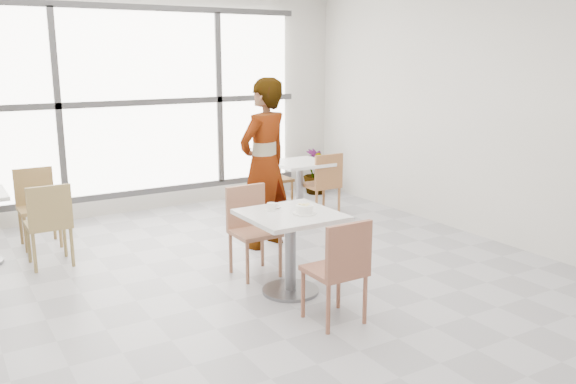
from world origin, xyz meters
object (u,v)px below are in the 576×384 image
bg_chair_right_near (324,181)px  person (264,164)px  main_table (290,237)px  chair_far (251,224)px  bg_table_right (300,181)px  bg_chair_left_far (37,201)px  plant_right (316,172)px  bg_chair_right_far (271,173)px  chair_near (340,265)px  oatmeal_bowl (304,209)px  bg_chair_left_near (49,220)px  coffee_cup (272,207)px

bg_chair_right_near → person: bearing=27.1°
main_table → person: size_ratio=0.42×
person → main_table: bearing=51.3°
main_table → chair_far: bearing=95.6°
bg_table_right → bg_chair_left_far: size_ratio=0.86×
main_table → plant_right: 4.02m
person → bg_chair_left_far: bearing=-52.2°
person → bg_table_right: 1.39m
person → bg_chair_right_near: bearing=-172.3°
bg_chair_right_far → bg_table_right: bearing=-81.7°
main_table → bg_chair_right_far: bg_chair_right_far is taller
chair_far → chair_near: bearing=-87.9°
main_table → chair_near: (-0.01, -0.77, -0.02)m
main_table → bg_table_right: size_ratio=1.07×
bg_chair_right_far → bg_chair_right_near: bearing=-67.4°
chair_near → bg_chair_right_far: (1.39, 3.53, 0.00)m
bg_table_right → person: bearing=-139.9°
plant_right → oatmeal_bowl: bearing=-125.4°
bg_chair_left_far → plant_right: size_ratio=1.26×
bg_table_right → bg_chair_left_near: (-3.20, -0.32, 0.01)m
chair_far → bg_chair_right_far: (1.44, 2.12, 0.00)m
main_table → bg_chair_right_far: 3.09m
person → bg_chair_right_far: bearing=-141.5°
bg_chair_right_near → bg_chair_right_far: same height
chair_far → bg_chair_right_near: size_ratio=1.00×
bg_chair_right_far → plant_right: bearing=22.6°
person → bg_chair_right_far: size_ratio=2.17×
coffee_cup → plant_right: bearing=50.2°
chair_far → oatmeal_bowl: size_ratio=4.14×
bg_chair_left_near → bg_chair_right_far: (3.11, 0.93, 0.00)m
chair_far → bg_table_right: 2.15m
chair_far → person: size_ratio=0.46×
bg_table_right → bg_chair_left_near: 3.21m
main_table → plant_right: (2.42, 3.20, -0.18)m
oatmeal_bowl → bg_chair_left_far: 3.35m
bg_chair_left_far → bg_chair_right_far: (3.09, 0.04, 0.00)m
main_table → bg_chair_left_far: size_ratio=0.92×
main_table → bg_chair_left_near: 2.52m
oatmeal_bowl → plant_right: 4.06m
chair_near → bg_chair_left_far: (-1.70, 3.49, 0.00)m
chair_near → bg_chair_left_near: same height
chair_far → person: bearing=51.8°
chair_near → main_table: bearing=-90.8°
bg_chair_left_far → oatmeal_bowl: bearing=-57.3°
bg_chair_right_near → plant_right: bearing=-119.7°
coffee_cup → bg_table_right: coffee_cup is taller
person → bg_chair_left_near: (-2.20, 0.52, -0.44)m
bg_table_right → oatmeal_bowl: bearing=-121.5°
chair_near → bg_chair_left_far: size_ratio=1.00×
coffee_cup → bg_chair_right_far: size_ratio=0.18×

